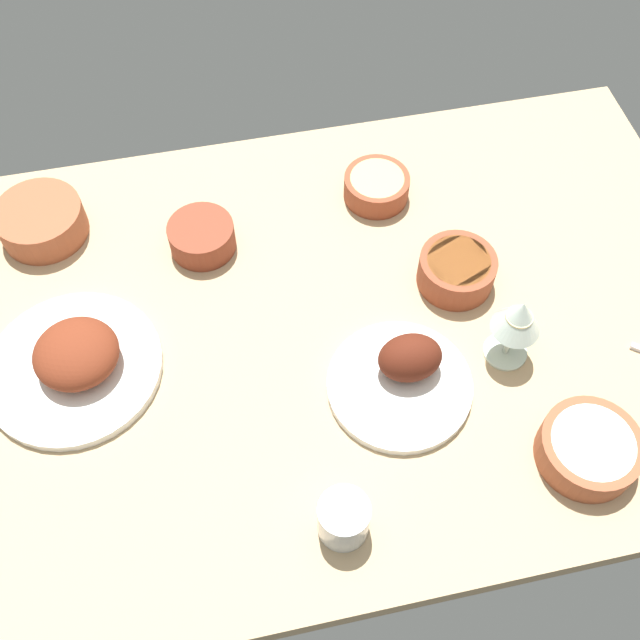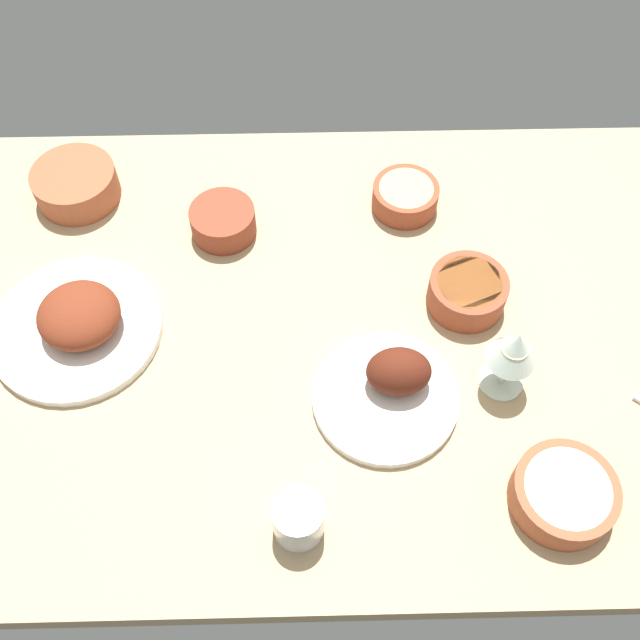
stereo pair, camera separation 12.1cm
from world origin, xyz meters
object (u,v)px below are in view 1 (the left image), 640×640
at_px(bowl_sauce, 202,236).
at_px(water_tumbler, 344,519).
at_px(bowl_soup, 457,270).
at_px(bowl_cream, 589,448).
at_px(bowl_pasta, 376,186).
at_px(plate_center_main, 75,361).
at_px(plate_near_viewer, 404,374).
at_px(bowl_onions, 41,220).
at_px(wine_glass, 518,319).

relative_size(bowl_sauce, water_tumbler, 1.53).
height_order(bowl_soup, bowl_cream, bowl_soup).
bearing_deg(bowl_pasta, bowl_soup, -68.68).
bearing_deg(plate_center_main, bowl_soup, 3.93).
xyz_separation_m(bowl_sauce, water_tumbler, (0.13, -0.54, 0.01)).
height_order(plate_near_viewer, bowl_soup, plate_near_viewer).
bearing_deg(water_tumbler, bowl_onions, 122.48).
relative_size(bowl_pasta, water_tumbler, 1.58).
height_order(plate_near_viewer, bowl_cream, plate_near_viewer).
height_order(plate_center_main, bowl_pasta, plate_center_main).
bearing_deg(bowl_onions, water_tumbler, -57.52).
distance_m(plate_center_main, wine_glass, 0.68).
distance_m(bowl_onions, bowl_pasta, 0.60).
height_order(plate_near_viewer, water_tumbler, plate_near_viewer).
bearing_deg(plate_center_main, bowl_pasta, 25.18).
distance_m(bowl_onions, bowl_sauce, 0.28).
xyz_separation_m(plate_center_main, bowl_cream, (0.72, -0.30, 0.00)).
bearing_deg(bowl_sauce, bowl_onions, 161.70).
height_order(bowl_onions, bowl_pasta, bowl_onions).
bearing_deg(bowl_pasta, wine_glass, -71.77).
xyz_separation_m(bowl_onions, bowl_sauce, (0.27, -0.09, -0.00)).
height_order(bowl_cream, wine_glass, wine_glass).
distance_m(bowl_soup, wine_glass, 0.17).
height_order(bowl_soup, bowl_sauce, bowl_soup).
height_order(bowl_onions, wine_glass, wine_glass).
bearing_deg(water_tumbler, wine_glass, 35.07).
relative_size(bowl_soup, water_tumbler, 1.72).
bearing_deg(bowl_soup, bowl_cream, -75.17).
distance_m(plate_center_main, water_tumbler, 0.48).
bearing_deg(water_tumbler, bowl_sauce, 103.46).
bearing_deg(bowl_soup, wine_glass, -76.28).
bearing_deg(plate_center_main, water_tumbler, -43.33).
height_order(bowl_sauce, water_tumbler, water_tumbler).
xyz_separation_m(plate_center_main, bowl_soup, (0.63, 0.04, 0.00)).
height_order(bowl_pasta, water_tumbler, water_tumbler).
xyz_separation_m(bowl_pasta, bowl_sauce, (-0.32, -0.05, 0.00)).
bearing_deg(wine_glass, bowl_soup, 103.72).
xyz_separation_m(plate_near_viewer, bowl_cream, (0.23, -0.17, 0.00)).
bearing_deg(plate_near_viewer, bowl_cream, -37.25).
bearing_deg(wine_glass, bowl_sauce, 144.77).
height_order(bowl_soup, wine_glass, wine_glass).
bearing_deg(plate_center_main, bowl_sauce, 42.66).
xyz_separation_m(plate_center_main, bowl_pasta, (0.55, 0.26, -0.00)).
height_order(bowl_soup, water_tumbler, water_tumbler).
xyz_separation_m(bowl_pasta, bowl_cream, (0.17, -0.56, 0.00)).
relative_size(plate_center_main, wine_glass, 1.98).
relative_size(bowl_onions, water_tumbler, 2.01).
relative_size(plate_center_main, bowl_cream, 1.89).
relative_size(bowl_onions, bowl_sauce, 1.32).
height_order(plate_near_viewer, plate_center_main, plate_near_viewer).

